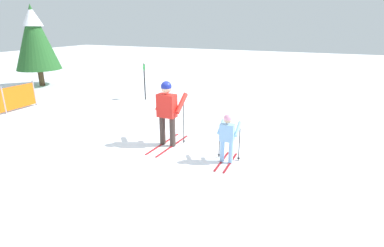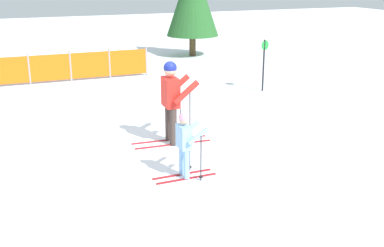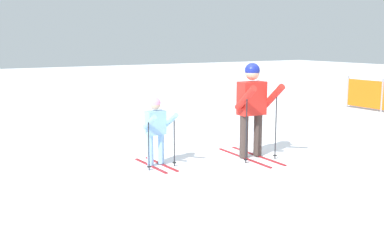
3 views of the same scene
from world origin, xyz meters
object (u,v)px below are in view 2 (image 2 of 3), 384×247
Objects in this scene: skier_child at (185,140)px; safety_fence at (70,66)px; trail_marker at (264,60)px; skier_adult at (172,95)px.

safety_fence is at bearing 93.42° from skier_child.
trail_marker is (4.41, 5.01, 0.25)m from skier_child.
skier_child is 8.47m from safety_fence.
safety_fence is (-1.08, 6.70, -0.53)m from skier_adult.
trail_marker reaches higher than safety_fence.
skier_adult is 1.81m from skier_child.
skier_child is at bearing -85.29° from safety_fence.
skier_child is at bearing -99.63° from skier_adult.
safety_fence is at bearing 101.89° from skier_adult.
skier_adult is at bearing -140.96° from trail_marker.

